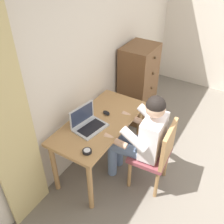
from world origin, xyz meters
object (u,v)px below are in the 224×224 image
at_px(desk, 100,128).
at_px(desk_clock, 87,151).
at_px(laptop, 88,123).
at_px(chair, 156,153).
at_px(person_seated, 142,135).
at_px(dresser, 138,84).
at_px(computer_mouse, 106,113).

relative_size(desk, desk_clock, 13.59).
bearing_deg(desk, laptop, 160.82).
xyz_separation_m(chair, person_seated, (-0.01, 0.18, 0.18)).
distance_m(dresser, person_seated, 1.24).
relative_size(computer_mouse, desk_clock, 1.11).
bearing_deg(person_seated, dresser, 28.32).
xyz_separation_m(dresser, computer_mouse, (-1.02, -0.09, 0.15)).
height_order(dresser, desk_clock, dresser).
height_order(dresser, computer_mouse, dresser).
distance_m(person_seated, desk_clock, 0.64).
bearing_deg(person_seated, computer_mouse, 82.07).
distance_m(desk, desk_clock, 0.51).
xyz_separation_m(person_seated, computer_mouse, (0.07, 0.49, 0.07)).
height_order(chair, computer_mouse, chair).
relative_size(laptop, desk_clock, 4.19).
xyz_separation_m(desk, computer_mouse, (0.15, 0.01, 0.12)).
xyz_separation_m(chair, desk_clock, (-0.56, 0.50, 0.25)).
xyz_separation_m(desk, desk_clock, (-0.47, -0.17, 0.12)).
bearing_deg(computer_mouse, person_seated, -77.97).
height_order(dresser, laptop, dresser).
bearing_deg(laptop, desk_clock, -145.41).
height_order(desk, chair, chair).
bearing_deg(desk_clock, person_seated, -30.06).
xyz_separation_m(laptop, desk_clock, (-0.32, -0.22, -0.04)).
distance_m(desk, computer_mouse, 0.19).
height_order(desk, laptop, laptop).
bearing_deg(computer_mouse, desk_clock, -144.36).
distance_m(person_seated, laptop, 0.60).
relative_size(desk, laptop, 3.24).
bearing_deg(chair, desk, 97.95).
height_order(chair, person_seated, person_seated).
bearing_deg(dresser, person_seated, -151.68).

